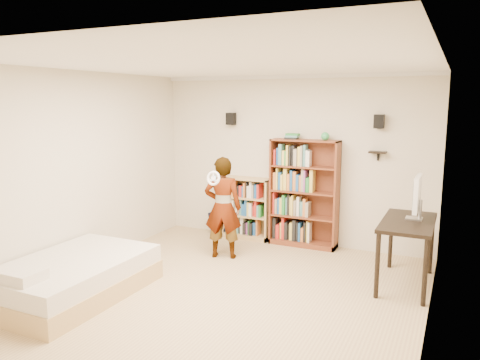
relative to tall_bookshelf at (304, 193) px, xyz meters
The scene contains 14 objects.
ground 2.51m from the tall_bookshelf, 96.38° to the right, with size 4.50×5.00×0.01m, color tan.
room_shell 2.53m from the tall_bookshelf, 96.38° to the right, with size 4.52×5.02×2.71m.
crown_molding 2.98m from the tall_bookshelf, 96.38° to the right, with size 4.50×5.00×0.06m.
speaker_left 1.74m from the tall_bookshelf, behind, with size 0.14×0.12×0.20m, color black.
speaker_right 1.58m from the tall_bookshelf, ahead, with size 0.14×0.12×0.20m, color black.
wall_shelf 1.30m from the tall_bookshelf, ahead, with size 0.25×0.16×0.03m, color black.
tall_bookshelf is the anchor object (origin of this frame).
low_bookshelf 1.05m from the tall_bookshelf, behind, with size 0.82×0.31×1.03m, color tan, non-canonical shape.
computer_desk 2.00m from the tall_bookshelf, 31.37° to the right, with size 0.61×1.22×0.83m, color black, non-canonical shape.
imac 1.96m from the tall_bookshelf, 27.63° to the right, with size 0.11×0.55×0.55m, color white, non-canonical shape.
daybed 3.62m from the tall_bookshelf, 121.54° to the right, with size 1.24×1.91×0.56m, color silver, non-canonical shape.
person 1.38m from the tall_bookshelf, 130.86° to the right, with size 0.55×0.36×1.50m, color black.
wii_wheel 1.65m from the tall_bookshelf, 124.28° to the right, with size 0.21×0.21×0.04m, color white.
navy_bag 1.65m from the tall_bookshelf, behind, with size 0.31×0.20×0.42m, color black, non-canonical shape.
Camera 1 is at (2.44, -4.63, 2.30)m, focal length 35.00 mm.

